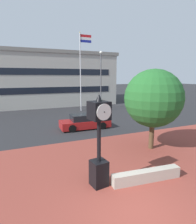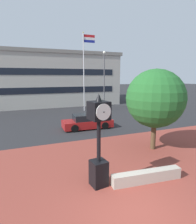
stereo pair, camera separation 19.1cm
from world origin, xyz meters
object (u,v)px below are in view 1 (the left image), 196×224
(flagpole_primary, at_px, (81,66))
(street_lamp_post, at_px, (101,76))
(plaza_tree, at_px, (155,99))
(car_street_mid, at_px, (84,122))
(street_clock, at_px, (99,143))
(civic_building, at_px, (21,79))

(flagpole_primary, xyz_separation_m, street_lamp_post, (2.23, -1.15, -1.22))
(street_lamp_post, bearing_deg, flagpole_primary, 152.68)
(plaza_tree, distance_m, car_street_mid, 7.05)
(plaza_tree, xyz_separation_m, street_lamp_post, (2.34, 13.40, 1.50))
(street_clock, height_order, flagpole_primary, flagpole_primary)
(street_clock, distance_m, car_street_mid, 9.16)
(street_clock, height_order, civic_building, civic_building)
(car_street_mid, height_order, civic_building, civic_building)
(car_street_mid, xyz_separation_m, civic_building, (-4.42, 18.96, 3.60))
(flagpole_primary, distance_m, street_lamp_post, 2.79)
(car_street_mid, distance_m, flagpole_primary, 10.34)
(car_street_mid, bearing_deg, street_lamp_post, 148.34)
(street_lamp_post, bearing_deg, street_clock, -114.37)
(plaza_tree, bearing_deg, civic_building, 105.52)
(street_clock, bearing_deg, car_street_mid, 67.33)
(street_clock, distance_m, street_lamp_post, 17.86)
(street_clock, xyz_separation_m, car_street_mid, (2.41, 8.74, -1.31))
(street_lamp_post, bearing_deg, civic_building, 128.62)
(flagpole_primary, bearing_deg, street_clock, -106.33)
(street_clock, xyz_separation_m, flagpole_primary, (5.05, 17.23, 3.97))
(civic_building, bearing_deg, flagpole_primary, -56.03)
(street_clock, bearing_deg, flagpole_primary, 66.45)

